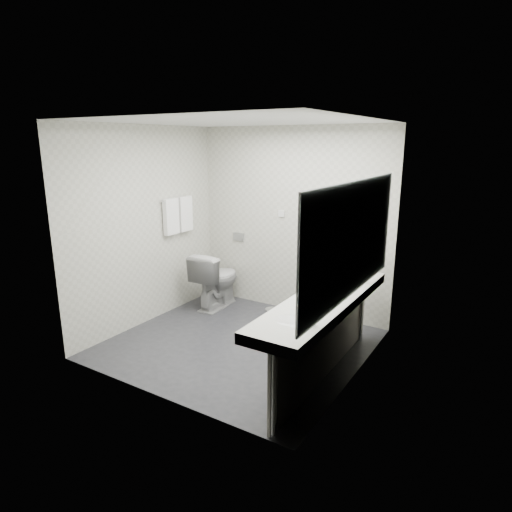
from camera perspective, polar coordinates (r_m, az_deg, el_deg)
The scene contains 31 objects.
floor at distance 5.24m, azimuth -2.30°, elevation -11.31°, with size 2.80×2.80×0.00m, color #28282D.
ceiling at distance 4.72m, azimuth -2.62°, elevation 17.13°, with size 2.80×2.80×0.00m, color silver.
wall_back at distance 5.93m, azimuth 4.64°, elevation 4.46°, with size 2.80×2.80×0.00m, color beige.
wall_front at distance 3.86m, azimuth -13.35°, elevation -1.47°, with size 2.80×2.80×0.00m, color beige.
wall_left at distance 5.72m, azimuth -14.16°, elevation 3.69°, with size 2.60×2.60×0.00m, color beige.
wall_right at distance 4.23m, azimuth 13.46°, elevation -0.07°, with size 2.60×2.60×0.00m, color beige.
vanity_counter at distance 4.27m, azimuth 8.73°, elevation -6.01°, with size 0.55×2.20×0.10m, color silver.
vanity_panel at distance 4.43m, azimuth 8.82°, elevation -11.22°, with size 0.03×2.15×0.75m, color gray.
vanity_post_near at distance 3.59m, azimuth 2.41°, elevation -17.64°, with size 0.06×0.06×0.75m, color silver.
vanity_post_far at distance 5.32m, azimuth 13.57°, elevation -6.93°, with size 0.06×0.06×0.75m, color silver.
mirror at distance 4.00m, azimuth 12.51°, elevation 2.11°, with size 0.02×2.20×1.05m, color #B2BCC6.
basin_near at distance 3.71m, azimuth 4.73°, elevation -8.58°, with size 0.40×0.31×0.05m, color silver.
basin_far at distance 4.83m, azimuth 11.80°, elevation -3.24°, with size 0.40×0.31×0.05m, color silver.
faucet_near at distance 3.60m, azimuth 7.55°, elevation -7.86°, with size 0.04×0.04×0.15m, color silver.
faucet_far at distance 4.75m, azimuth 14.06°, elevation -2.56°, with size 0.04×0.04×0.15m, color silver.
soap_bottle_a at distance 4.23m, azimuth 8.40°, elevation -4.78°, with size 0.04×0.04×0.10m, color silver.
soap_bottle_b at distance 4.42m, azimuth 10.48°, elevation -4.03°, with size 0.08×0.08×0.10m, color silver.
glass_left at distance 4.42m, azimuth 11.08°, elevation -3.89°, with size 0.07×0.07×0.12m, color silver.
glass_right at distance 4.51m, azimuth 11.76°, elevation -3.60°, with size 0.06×0.06×0.11m, color silver.
toilet at distance 6.24m, azimuth -5.18°, elevation -3.04°, with size 0.45×0.80×0.81m, color silver.
flush_plate at distance 6.40m, azimuth -2.27°, elevation 2.52°, with size 0.18×0.02×0.12m, color #B2B5BA.
pedal_bin at distance 5.60m, azimuth 2.08°, elevation -8.20°, with size 0.17×0.17×0.24m, color #B2B5BA.
bin_lid at distance 5.55m, azimuth 2.09°, elevation -6.98°, with size 0.17×0.17×0.01m, color #B2B5BA.
towel_rail at distance 6.03m, azimuth -10.25°, elevation 7.33°, with size 0.02×0.02×0.62m, color silver.
towel_near at distance 5.95m, azimuth -10.98°, elevation 5.06°, with size 0.07×0.24×0.48m, color white.
towel_far at distance 6.16m, azimuth -9.22°, elevation 5.46°, with size 0.07×0.24×0.48m, color white.
dryer_cradle at distance 5.75m, azimuth 6.78°, elevation 6.62°, with size 0.10×0.04×0.14m, color gray.
dryer_barrel at distance 5.69m, azimuth 6.49°, elevation 6.84°, with size 0.08×0.08×0.14m, color gray.
dryer_cord at distance 5.78m, azimuth 6.64°, elevation 4.15°, with size 0.02×0.02×0.35m, color black.
switch_plate_a at distance 5.97m, azimuth 3.32°, elevation 5.53°, with size 0.09×0.02×0.09m, color silver.
switch_plate_b at distance 5.67m, azimuth 9.56°, elevation 4.87°, with size 0.09×0.02×0.09m, color silver.
Camera 1 is at (2.66, -3.90, 2.30)m, focal length 30.75 mm.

